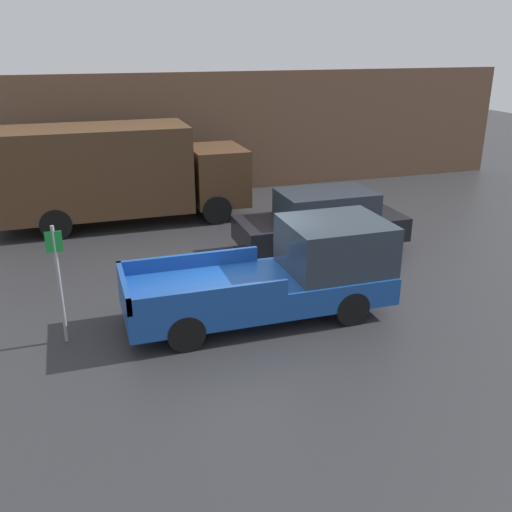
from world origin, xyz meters
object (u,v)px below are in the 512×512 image
car (322,221)px  parking_sign (59,278)px  delivery_truck (113,172)px  pickup_truck (285,273)px

car → parking_sign: bearing=-154.4°
car → delivery_truck: delivery_truck is taller
delivery_truck → car: bearing=-39.0°
pickup_truck → parking_sign: parking_sign is taller
pickup_truck → parking_sign: size_ratio=2.35×
pickup_truck → delivery_truck: 8.19m
delivery_truck → parking_sign: delivery_truck is taller
car → delivery_truck: bearing=141.0°
parking_sign → pickup_truck: bearing=-2.0°
pickup_truck → delivery_truck: bearing=110.2°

